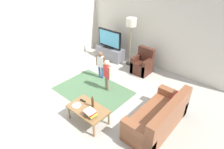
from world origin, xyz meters
The scene contains 16 objects.
ground centered at (0.00, 0.00, 0.00)m, with size 7.80×7.80×0.00m, color #B2ADA3.
wall_back centered at (0.00, 3.00, 1.35)m, with size 6.00×0.12×2.70m, color silver.
wall_left centered at (-3.00, 0.00, 1.35)m, with size 0.12×6.00×2.70m, color silver.
area_rug centered at (-0.50, 0.28, 0.00)m, with size 2.20×1.60×0.01m, color #4C724C.
tv_stand centered at (-1.61, 2.30, 0.24)m, with size 1.20×0.44×0.50m.
tv centered at (-1.61, 2.28, 0.85)m, with size 1.10×0.28×0.71m.
couch centered at (1.77, 0.30, 0.29)m, with size 0.80×1.80×0.86m.
armchair centered at (0.00, 2.26, 0.30)m, with size 0.60×0.60×0.90m.
floor_lamp centered at (-0.73, 2.45, 1.54)m, with size 0.36×0.36×1.78m.
child_near_tv centered at (-0.84, 0.99, 0.59)m, with size 0.31×0.18×0.98m.
child_center centered at (-0.22, 0.62, 0.62)m, with size 0.34×0.17×1.03m.
coffee_table centered at (0.35, -0.68, 0.37)m, with size 1.00×0.60×0.42m.
book_stack centered at (0.57, -0.80, 0.50)m, with size 0.30×0.25×0.15m.
bottle centered at (0.40, -0.56, 0.56)m, with size 0.06×0.06×0.32m.
tv_remote centered at (0.05, -0.58, 0.43)m, with size 0.17×0.05×0.02m, color black.
plate centered at (0.07, -0.80, 0.43)m, with size 0.22×0.22×0.02m.
Camera 1 is at (3.04, -2.86, 3.48)m, focal length 30.00 mm.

